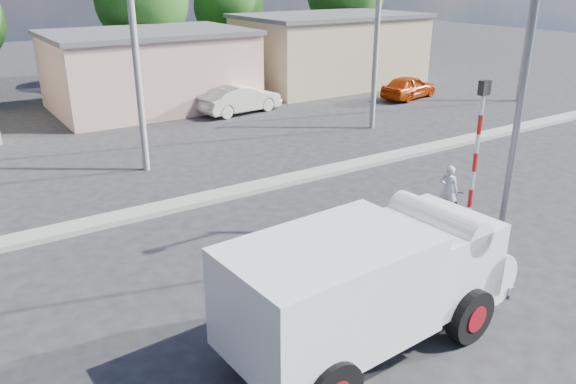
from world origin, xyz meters
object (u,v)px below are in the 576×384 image
bicycle (446,210)px  cyclist (447,200)px  traffic_pole (477,149)px  truck (375,280)px  streetlight (524,54)px  car_red (409,87)px  car_cream (240,99)px

bicycle → cyclist: cyclist is taller
cyclist → traffic_pole: traffic_pole is taller
truck → streetlight: size_ratio=0.69×
car_red → streetlight: (-11.07, -14.72, 4.29)m
truck → streetlight: (6.08, 1.74, 3.56)m
car_cream → streetlight: size_ratio=0.49×
truck → car_cream: 20.00m
car_cream → car_red: car_cream is taller
truck → bicycle: 6.41m
car_cream → car_red: 10.15m
cyclist → traffic_pole: size_ratio=0.34×
truck → car_cream: bearing=65.4°
truck → bicycle: bearing=26.0°
car_cream → streetlight: 17.45m
cyclist → streetlight: streetlight is taller
cyclist → car_cream: 15.62m
traffic_pole → streetlight: 2.56m
bicycle → streetlight: streetlight is taller
traffic_pole → streetlight: size_ratio=0.48×
truck → bicycle: size_ratio=3.67×
bicycle → streetlight: 4.75m
car_cream → streetlight: (-1.15, -16.89, 4.23)m
car_cream → truck: bearing=150.9°
cyclist → car_cream: bearing=-27.5°
cyclist → traffic_pole: bearing=139.4°
cyclist → car_red: cyclist is taller
cyclist → traffic_pole: 2.17m
bicycle → streetlight: bearing=-178.8°
bicycle → car_cream: (1.72, 15.52, 0.28)m
car_red → truck: bearing=121.8°
cyclist → traffic_pole: (-0.38, -1.07, 1.85)m
car_red → traffic_pole: traffic_pole is taller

